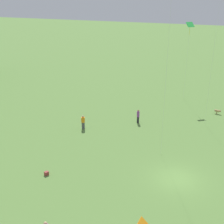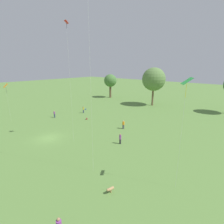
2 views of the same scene
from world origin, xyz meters
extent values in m
plane|color=#5B843D|center=(0.00, 0.00, 0.00)|extent=(240.00, 240.00, 0.00)
sphere|color=tan|center=(-10.51, 7.53, 1.61)|extent=(0.24, 0.24, 0.24)
cylinder|color=#232328|center=(11.00, 6.56, 0.41)|extent=(0.36, 0.36, 0.81)
cylinder|color=purple|center=(11.00, 6.56, 1.18)|extent=(0.42, 0.42, 0.74)
sphere|color=#A87A56|center=(11.00, 6.56, 1.67)|extent=(0.24, 0.24, 0.24)
cylinder|color=#4C4C51|center=(7.09, 12.51, 0.43)|extent=(0.39, 0.39, 0.86)
cylinder|color=orange|center=(7.09, 12.51, 1.19)|extent=(0.46, 0.46, 0.65)
sphere|color=tan|center=(7.09, 12.51, 1.63)|extent=(0.24, 0.24, 0.24)
cylinder|color=silver|center=(13.31, -1.62, 10.58)|extent=(0.01, 0.01, 21.16)
cylinder|color=silver|center=(4.14, 2.30, 9.32)|extent=(0.01, 0.01, 18.65)
cube|color=green|center=(22.06, 2.11, 11.22)|extent=(1.29, 1.34, 0.63)
cylinder|color=yellow|center=(22.06, 2.11, 10.31)|extent=(0.04, 0.04, 1.20)
cylinder|color=silver|center=(22.06, 2.11, 5.61)|extent=(0.01, 0.01, 11.22)
cylinder|color=tan|center=(17.40, -2.99, 0.43)|extent=(0.43, 0.67, 0.30)
sphere|color=tan|center=(17.31, -3.38, 0.48)|extent=(0.27, 0.27, 0.27)
cylinder|color=tan|center=(17.40, -2.99, 0.14)|extent=(0.14, 0.14, 0.28)
cube|color=#933833|center=(-3.31, 11.70, 0.18)|extent=(0.47, 0.43, 0.36)
camera|label=1|loc=(-24.75, -2.08, 16.62)|focal=50.00mm
camera|label=2|loc=(27.41, -14.30, 12.62)|focal=28.00mm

